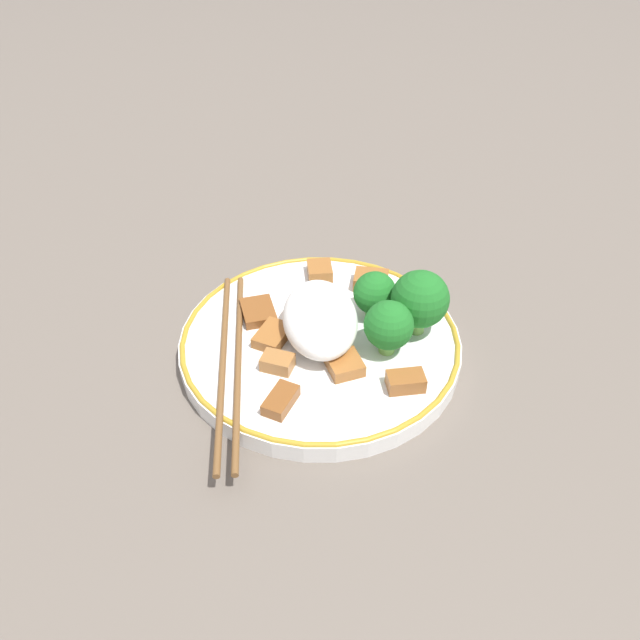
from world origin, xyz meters
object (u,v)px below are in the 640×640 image
at_px(plate, 320,342).
at_px(broccoli_back_left, 389,326).
at_px(chopsticks, 231,361).
at_px(broccoli_back_right, 375,294).
at_px(broccoli_back_center, 421,302).

bearing_deg(plate, broccoli_back_left, -113.08).
relative_size(broccoli_back_left, chopsticks, 0.22).
bearing_deg(broccoli_back_left, broccoli_back_right, 3.59).
height_order(broccoli_back_left, broccoli_back_center, broccoli_back_center).
distance_m(plate, chopsticks, 0.09).
bearing_deg(chopsticks, plate, -71.11).
relative_size(broccoli_back_left, broccoli_back_center, 0.82).
relative_size(broccoli_back_right, chopsticks, 0.19).
distance_m(plate, broccoli_back_right, 0.07).
height_order(broccoli_back_right, chopsticks, broccoli_back_right).
bearing_deg(broccoli_back_center, plate, 87.50).
bearing_deg(broccoli_back_center, chopsticks, 97.95).
distance_m(broccoli_back_left, broccoli_back_center, 0.04).
xyz_separation_m(broccoli_back_center, broccoli_back_right, (0.03, 0.04, -0.01)).
bearing_deg(broccoli_back_left, broccoli_back_center, -57.56).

